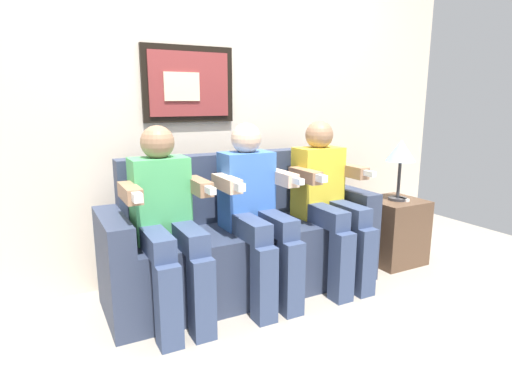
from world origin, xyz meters
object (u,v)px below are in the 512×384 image
couch (244,244)px  person_on_right (328,197)px  spare_remote_on_table (401,199)px  side_table_right (393,231)px  table_lamp (401,153)px  person_in_middle (255,207)px  person_on_left (167,218)px

couch → person_on_right: size_ratio=1.62×
spare_remote_on_table → person_on_right: bearing=-178.1°
person_on_right → side_table_right: size_ratio=2.22×
person_on_right → table_lamp: size_ratio=2.41×
couch → table_lamp: size_ratio=3.90×
person_on_right → side_table_right: (0.69, 0.06, -0.36)m
person_in_middle → side_table_right: 1.30m
person_on_right → spare_remote_on_table: size_ratio=8.54×
person_in_middle → table_lamp: (1.25, 0.04, 0.25)m
person_on_left → person_in_middle: 0.55m
side_table_right → table_lamp: (0.00, -0.02, 0.61)m
person_on_left → person_on_right: bearing=0.0°
person_on_right → table_lamp: 0.74m
person_on_left → person_on_right: 1.11m
side_table_right → person_on_right: bearing=-174.9°
spare_remote_on_table → person_in_middle: bearing=-178.9°
couch → person_on_right: 0.65m
couch → person_on_left: size_ratio=1.62×
table_lamp → spare_remote_on_table: (0.02, -0.02, -0.35)m
couch → table_lamp: 1.37m
side_table_right → table_lamp: bearing=-77.7°
side_table_right → spare_remote_on_table: bearing=-56.2°
table_lamp → spare_remote_on_table: 0.35m
person_on_right → side_table_right: person_on_right is taller
person_on_right → table_lamp: bearing=3.5°
person_in_middle → side_table_right: (1.25, 0.06, -0.36)m
side_table_right → person_on_left: bearing=-178.0°
table_lamp → person_on_left: bearing=-178.6°
couch → person_on_left: person_on_left is taller
table_lamp → person_in_middle: bearing=-178.0°
person_on_left → person_in_middle: size_ratio=1.00×
person_on_right → side_table_right: bearing=5.1°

